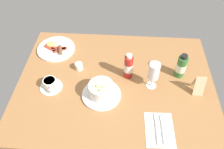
% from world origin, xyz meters
% --- Properties ---
extents(ground_plane, '(1.10, 0.84, 0.03)m').
position_xyz_m(ground_plane, '(0.00, 0.00, -0.01)').
color(ground_plane, '#9E6B3D').
extents(porridge_bowl, '(0.21, 0.21, 0.09)m').
position_xyz_m(porridge_bowl, '(-0.07, -0.10, 0.04)').
color(porridge_bowl, white).
rests_on(porridge_bowl, ground_plane).
extents(cutlery_setting, '(0.14, 0.19, 0.01)m').
position_xyz_m(cutlery_setting, '(0.22, -0.28, 0.00)').
color(cutlery_setting, white).
rests_on(cutlery_setting, ground_plane).
extents(coffee_cup, '(0.12, 0.12, 0.06)m').
position_xyz_m(coffee_cup, '(-0.35, -0.06, 0.03)').
color(coffee_cup, white).
rests_on(coffee_cup, ground_plane).
extents(creamer_jug, '(0.04, 0.05, 0.05)m').
position_xyz_m(creamer_jug, '(-0.22, 0.09, 0.02)').
color(creamer_jug, white).
rests_on(creamer_jug, ground_plane).
extents(wine_glass, '(0.06, 0.06, 0.17)m').
position_xyz_m(wine_glass, '(0.20, -0.01, 0.11)').
color(wine_glass, white).
rests_on(wine_glass, ground_plane).
extents(sauce_bottle_red, '(0.05, 0.05, 0.16)m').
position_xyz_m(sauce_bottle_red, '(0.07, 0.05, 0.07)').
color(sauce_bottle_red, '#B21E19').
rests_on(sauce_bottle_red, ground_plane).
extents(sauce_bottle_green, '(0.06, 0.06, 0.16)m').
position_xyz_m(sauce_bottle_green, '(0.36, 0.08, 0.07)').
color(sauce_bottle_green, '#337233').
rests_on(sauce_bottle_green, ground_plane).
extents(breakfast_plate, '(0.24, 0.24, 0.04)m').
position_xyz_m(breakfast_plate, '(-0.40, 0.25, 0.01)').
color(breakfast_plate, white).
rests_on(breakfast_plate, ground_plane).
extents(menu_card, '(0.05, 0.07, 0.11)m').
position_xyz_m(menu_card, '(0.44, -0.03, 0.06)').
color(menu_card, '#D3B688').
rests_on(menu_card, ground_plane).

